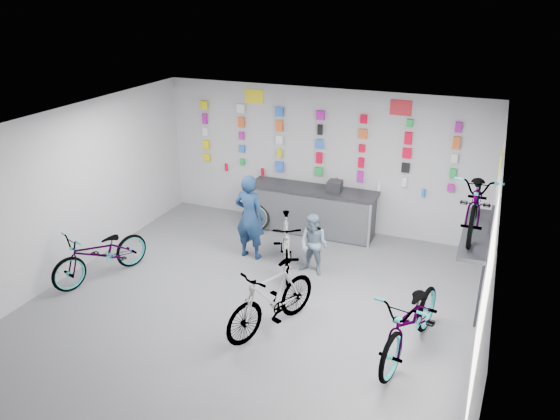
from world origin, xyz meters
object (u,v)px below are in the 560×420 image
at_px(customer, 314,245).
at_px(bike_service, 286,244).
at_px(bike_right, 412,320).
at_px(counter, 312,211).
at_px(bike_left, 101,253).
at_px(bike_center, 272,298).
at_px(clerk, 250,217).

bearing_deg(customer, bike_service, -160.76).
bearing_deg(bike_service, bike_right, -55.54).
bearing_deg(bike_service, counter, 70.81).
height_order(bike_left, bike_service, bike_service).
distance_m(bike_service, customer, 0.51).
bearing_deg(bike_right, bike_center, -164.15).
xyz_separation_m(bike_right, bike_service, (-2.54, 1.65, -0.03)).
distance_m(bike_left, clerk, 2.77).
bearing_deg(bike_left, counter, 69.71).
height_order(clerk, customer, clerk).
bearing_deg(counter, customer, -70.30).
relative_size(counter, customer, 2.34).
bearing_deg(bike_center, customer, 112.43).
relative_size(bike_center, customer, 1.56).
distance_m(clerk, customer, 1.38).
bearing_deg(customer, clerk, -176.48).
bearing_deg(counter, bike_right, -52.19).
distance_m(counter, bike_left, 4.34).
bearing_deg(clerk, counter, -111.84).
xyz_separation_m(counter, bike_right, (2.65, -3.41, 0.06)).
relative_size(counter, bike_left, 1.45).
height_order(bike_center, bike_service, bike_center).
distance_m(bike_left, bike_service, 3.31).
height_order(bike_service, clerk, clerk).
bearing_deg(clerk, customer, 176.53).
relative_size(bike_center, clerk, 1.08).
bearing_deg(bike_right, clerk, 161.59).
relative_size(bike_center, bike_service, 1.03).
bearing_deg(bike_left, bike_service, 47.81).
xyz_separation_m(bike_center, bike_service, (-0.48, 1.83, -0.02)).
xyz_separation_m(counter, clerk, (-0.74, -1.51, 0.35)).
bearing_deg(bike_service, bike_left, -175.39).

